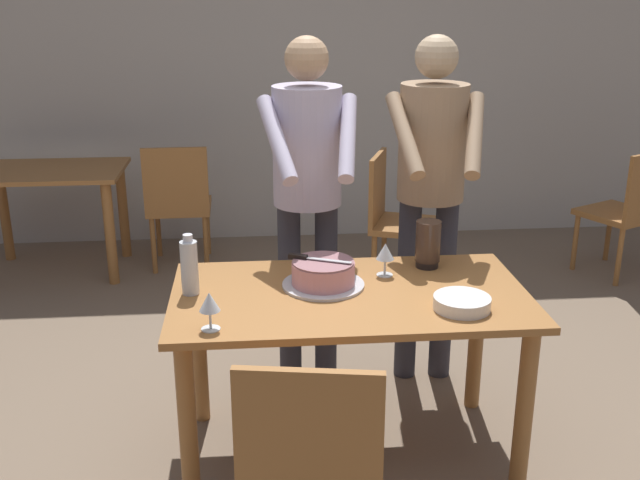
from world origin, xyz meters
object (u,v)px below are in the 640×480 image
object	(u,v)px
cake_on_platter	(323,274)
hurricane_lamp	(428,244)
wine_glass_far	(209,303)
water_bottle	(189,267)
person_cutting_cake	(308,178)
background_chair_0	(396,216)
wine_glass_near	(385,253)
person_standing_beside	(431,174)
main_dining_table	(349,320)
cake_knife	(307,258)
background_table	(51,192)
chair_near_side	(312,466)
background_chair_2	(629,208)
background_chair_1	(178,201)
plate_stack	(462,303)

from	to	relation	value
cake_on_platter	hurricane_lamp	distance (m)	0.51
wine_glass_far	water_bottle	size ratio (longest dim) A/B	0.58
person_cutting_cake	background_chair_0	world-z (taller)	person_cutting_cake
wine_glass_near	person_standing_beside	world-z (taller)	person_standing_beside
main_dining_table	person_cutting_cake	world-z (taller)	person_cutting_cake
cake_knife	background_table	xyz separation A→B (m)	(-1.61, 2.25, -0.29)
cake_knife	main_dining_table	bearing A→B (deg)	-32.51
cake_on_platter	chair_near_side	distance (m)	0.91
cake_knife	background_table	distance (m)	2.78
wine_glass_far	background_table	distance (m)	2.93
main_dining_table	background_chair_2	bearing A→B (deg)	41.35
hurricane_lamp	chair_near_side	world-z (taller)	hurricane_lamp
background_table	person_standing_beside	bearing A→B (deg)	-37.41
chair_near_side	background_chair_1	size ratio (longest dim) A/B	1.00
water_bottle	person_standing_beside	size ratio (longest dim) A/B	0.15
plate_stack	person_cutting_cake	size ratio (longest dim) A/B	0.13
main_dining_table	chair_near_side	distance (m)	0.82
hurricane_lamp	person_standing_beside	size ratio (longest dim) A/B	0.12
background_chair_2	background_table	bearing A→B (deg)	173.46
water_bottle	hurricane_lamp	bearing A→B (deg)	11.70
water_bottle	background_chair_0	world-z (taller)	water_bottle
cake_on_platter	background_chair_2	distance (m)	2.92
background_chair_0	background_chair_1	bearing A→B (deg)	161.57
wine_glass_near	background_chair_0	xyz separation A→B (m)	(0.38, 1.69, -0.36)
cake_on_platter	wine_glass_near	xyz separation A→B (m)	(0.27, 0.10, 0.05)
wine_glass_far	person_standing_beside	distance (m)	1.40
cake_on_platter	background_chair_2	world-z (taller)	background_chair_2
person_standing_beside	background_table	size ratio (longest dim) A/B	1.72
cake_knife	wine_glass_far	size ratio (longest dim) A/B	1.78
wine_glass_far	chair_near_side	world-z (taller)	chair_near_side
plate_stack	background_chair_0	bearing A→B (deg)	86.07
cake_on_platter	person_cutting_cake	xyz separation A→B (m)	(-0.02, 0.53, 0.27)
water_bottle	background_table	bearing A→B (deg)	116.15
hurricane_lamp	chair_near_side	distance (m)	1.25
person_standing_beside	background_chair_2	bearing A→B (deg)	36.74
wine_glass_far	person_cutting_cake	xyz separation A→B (m)	(0.42, 0.91, 0.22)
plate_stack	person_cutting_cake	distance (m)	1.01
chair_near_side	person_standing_beside	bearing A→B (deg)	64.16
water_bottle	background_chair_2	xyz separation A→B (m)	(2.80, 1.85, -0.37)
chair_near_side	background_chair_2	world-z (taller)	same
main_dining_table	wine_glass_near	xyz separation A→B (m)	(0.17, 0.17, 0.23)
background_chair_1	cake_knife	bearing A→B (deg)	-71.69
background_chair_2	person_cutting_cake	bearing A→B (deg)	-150.51
person_standing_beside	wine_glass_near	bearing A→B (deg)	-122.55
plate_stack	background_chair_0	distance (m)	2.09
cake_on_platter	wine_glass_near	bearing A→B (deg)	19.52
background_chair_1	background_chair_2	bearing A→B (deg)	-8.32
water_bottle	background_table	xyz separation A→B (m)	(-1.13, 2.31, -0.29)
hurricane_lamp	person_cutting_cake	world-z (taller)	person_cutting_cake
plate_stack	main_dining_table	bearing A→B (deg)	153.89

